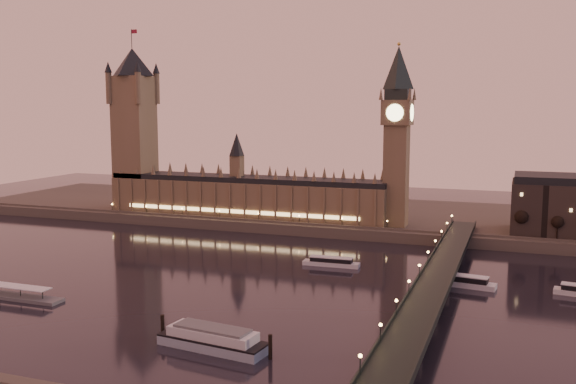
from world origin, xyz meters
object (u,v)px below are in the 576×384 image
Objects in this scene: cruise_boat_a at (331,262)px; cruise_boat_b at (463,281)px; moored_barge at (213,339)px; pontoon_pier at (12,295)px.

cruise_boat_a is 63.14m from cruise_boat_b.
moored_barge is 0.91× the size of pontoon_pier.
cruise_boat_b is 182.27m from pontoon_pier.
cruise_boat_b is (61.47, -14.43, 0.26)m from cruise_boat_a.
moored_barge reaches higher than cruise_boat_a.
moored_barge is at bearing -95.12° from cruise_boat_a.
pontoon_pier reaches higher than moored_barge.
pontoon_pier is at bearing -140.86° from cruise_boat_a.
cruise_boat_b is at bearing 25.10° from pontoon_pier.
pontoon_pier is at bearing -147.72° from cruise_boat_b.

